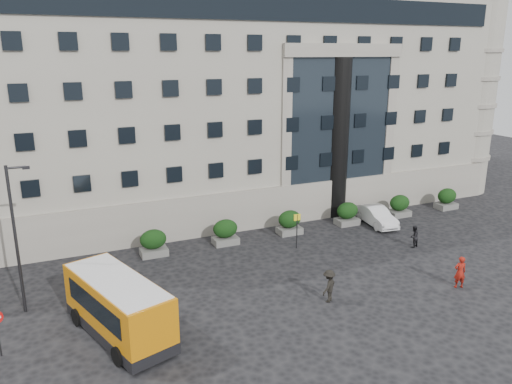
% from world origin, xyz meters
% --- Properties ---
extents(ground, '(120.00, 120.00, 0.00)m').
position_xyz_m(ground, '(0.00, 0.00, 0.00)').
color(ground, black).
rests_on(ground, ground).
extents(civic_building, '(44.00, 24.00, 18.00)m').
position_xyz_m(civic_building, '(6.00, 22.00, 9.00)').
color(civic_building, gray).
rests_on(civic_building, ground).
extents(entrance_column, '(1.80, 1.80, 13.00)m').
position_xyz_m(entrance_column, '(12.00, 10.30, 6.50)').
color(entrance_column, black).
rests_on(entrance_column, ground).
extents(hedge_a, '(1.80, 1.26, 1.84)m').
position_xyz_m(hedge_a, '(-4.00, 7.80, 0.93)').
color(hedge_a, '#5B5C59').
rests_on(hedge_a, ground).
extents(hedge_b, '(1.80, 1.26, 1.84)m').
position_xyz_m(hedge_b, '(1.20, 7.80, 0.93)').
color(hedge_b, '#5B5C59').
rests_on(hedge_b, ground).
extents(hedge_c, '(1.80, 1.26, 1.84)m').
position_xyz_m(hedge_c, '(6.40, 7.80, 0.93)').
color(hedge_c, '#5B5C59').
rests_on(hedge_c, ground).
extents(hedge_d, '(1.80, 1.26, 1.84)m').
position_xyz_m(hedge_d, '(11.60, 7.80, 0.93)').
color(hedge_d, '#5B5C59').
rests_on(hedge_d, ground).
extents(hedge_e, '(1.80, 1.26, 1.84)m').
position_xyz_m(hedge_e, '(16.80, 7.80, 0.93)').
color(hedge_e, '#5B5C59').
rests_on(hedge_e, ground).
extents(hedge_f, '(1.80, 1.26, 1.84)m').
position_xyz_m(hedge_f, '(22.00, 7.80, 0.93)').
color(hedge_f, '#5B5C59').
rests_on(hedge_f, ground).
extents(street_lamp, '(1.16, 0.18, 8.00)m').
position_xyz_m(street_lamp, '(-11.94, 3.00, 4.37)').
color(street_lamp, '#262628').
rests_on(street_lamp, ground).
extents(bus_stop_sign, '(0.50, 0.08, 2.52)m').
position_xyz_m(bus_stop_sign, '(5.50, 5.00, 1.73)').
color(bus_stop_sign, '#262628').
rests_on(bus_stop_sign, ground).
extents(minibus, '(4.47, 7.48, 2.95)m').
position_xyz_m(minibus, '(-7.74, -1.37, 1.63)').
color(minibus, '#C06D09').
rests_on(minibus, ground).
extents(parked_car_d, '(2.93, 5.73, 1.55)m').
position_xyz_m(parked_car_d, '(-11.50, 13.33, 0.77)').
color(parked_car_d, black).
rests_on(parked_car_d, ground).
extents(white_taxi, '(2.05, 4.65, 1.49)m').
position_xyz_m(white_taxi, '(13.68, 6.80, 0.74)').
color(white_taxi, silver).
rests_on(white_taxi, ground).
extents(pedestrian_a, '(0.82, 0.67, 1.95)m').
position_xyz_m(pedestrian_a, '(11.32, -4.24, 0.98)').
color(pedestrian_a, maroon).
rests_on(pedestrian_a, ground).
extents(pedestrian_b, '(0.90, 0.79, 1.57)m').
position_xyz_m(pedestrian_b, '(13.18, 1.83, 0.79)').
color(pedestrian_b, black).
rests_on(pedestrian_b, ground).
extents(pedestrian_c, '(1.40, 1.25, 1.88)m').
position_xyz_m(pedestrian_c, '(3.40, -2.60, 0.94)').
color(pedestrian_c, black).
rests_on(pedestrian_c, ground).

